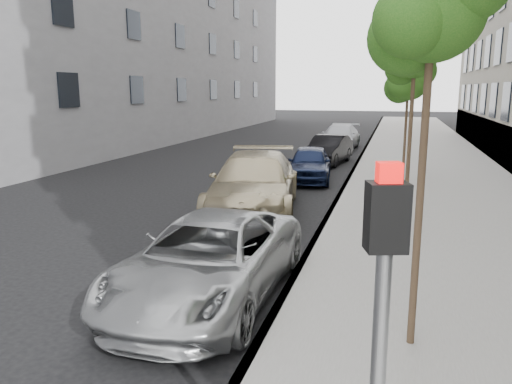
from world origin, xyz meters
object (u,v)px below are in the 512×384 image
at_px(tree_mid, 416,56).
at_px(sedan_rear, 340,137).
at_px(minivan, 209,259).
at_px(sedan_black, 328,150).
at_px(tree_far, 409,79).
at_px(tree_near, 435,10).
at_px(sedan_blue, 310,164).
at_px(suv, 254,184).
at_px(signal_pole, 380,338).

distance_m(tree_mid, sedan_rear, 17.85).
height_order(tree_mid, minivan, tree_mid).
relative_size(minivan, sedan_black, 1.22).
relative_size(tree_far, sedan_rear, 0.94).
bearing_deg(tree_near, sedan_rear, 98.66).
xyz_separation_m(tree_near, sedan_rear, (-3.60, 23.61, -3.76)).
bearing_deg(tree_mid, sedan_rear, 101.87).
height_order(sedan_blue, sedan_rear, sedan_rear).
relative_size(tree_mid, minivan, 0.98).
distance_m(tree_near, sedan_rear, 24.17).
relative_size(tree_far, sedan_black, 1.13).
height_order(tree_mid, sedan_rear, tree_mid).
xyz_separation_m(tree_near, tree_mid, (-0.00, 6.50, -0.14)).
bearing_deg(suv, tree_mid, -16.38).
distance_m(tree_far, suv, 7.93).
bearing_deg(sedan_rear, signal_pole, -80.42).
bearing_deg(minivan, suv, 100.01).
xyz_separation_m(minivan, sedan_blue, (-0.24, 11.64, -0.02)).
bearing_deg(tree_far, suv, -125.43).
relative_size(tree_near, suv, 0.87).
bearing_deg(tree_near, minivan, 164.14).
height_order(signal_pole, sedan_black, signal_pole).
relative_size(minivan, sedan_rear, 1.01).
height_order(tree_mid, sedan_blue, tree_mid).
relative_size(tree_near, signal_pole, 1.72).
height_order(tree_far, minivan, tree_far).
xyz_separation_m(tree_far, sedan_rear, (-3.60, 10.61, -3.17)).
bearing_deg(sedan_blue, tree_mid, -66.11).
distance_m(tree_far, sedan_black, 6.43).
distance_m(signal_pole, sedan_blue, 16.59).
bearing_deg(tree_far, tree_mid, -90.00).
distance_m(tree_near, tree_far, 13.01).
bearing_deg(sedan_black, sedan_rear, 99.59).
height_order(minivan, sedan_black, minivan).
bearing_deg(tree_near, sedan_black, 101.24).
distance_m(suv, sedan_rear, 16.59).
bearing_deg(minivan, tree_mid, 60.47).
relative_size(tree_near, sedan_rear, 1.04).
relative_size(tree_far, suv, 0.79).
bearing_deg(signal_pole, suv, 92.84).
distance_m(tree_near, sedan_black, 18.12).
height_order(suv, sedan_blue, suv).
bearing_deg(minivan, tree_near, -14.48).
distance_m(minivan, suv, 6.15).
height_order(sedan_blue, sedan_black, sedan_blue).
relative_size(tree_near, tree_mid, 1.04).
relative_size(signal_pole, sedan_blue, 0.75).
xyz_separation_m(tree_mid, suv, (-4.25, 0.53, -3.48)).
bearing_deg(tree_mid, tree_far, 90.00).
distance_m(signal_pole, sedan_rear, 27.47).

